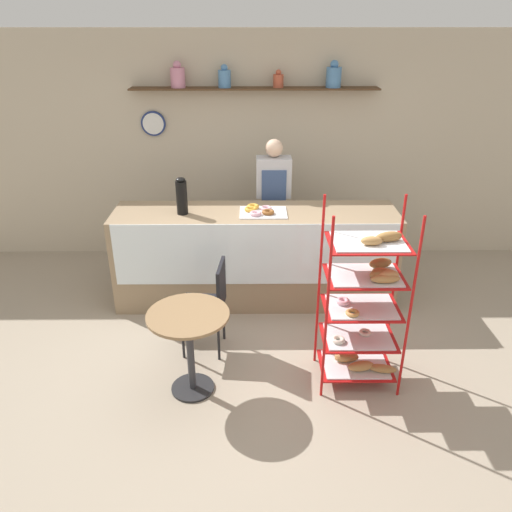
{
  "coord_description": "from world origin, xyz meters",
  "views": [
    {
      "loc": [
        -0.03,
        -3.65,
        2.8
      ],
      "look_at": [
        0.0,
        0.39,
        0.86
      ],
      "focal_mm": 35.0,
      "sensor_mm": 36.0,
      "label": 1
    }
  ],
  "objects_px": {
    "pastry_rack": "(365,305)",
    "person_worker": "(273,205)",
    "cafe_table": "(189,334)",
    "coffee_carafe": "(182,196)",
    "cafe_chair": "(212,298)",
    "donut_tray_counter": "(260,211)"
  },
  "relations": [
    {
      "from": "pastry_rack",
      "to": "person_worker",
      "type": "bearing_deg",
      "value": 108.96
    },
    {
      "from": "cafe_table",
      "to": "coffee_carafe",
      "type": "relative_size",
      "value": 1.95
    },
    {
      "from": "person_worker",
      "to": "cafe_chair",
      "type": "bearing_deg",
      "value": -112.16
    },
    {
      "from": "cafe_chair",
      "to": "donut_tray_counter",
      "type": "distance_m",
      "value": 1.12
    },
    {
      "from": "person_worker",
      "to": "pastry_rack",
      "type": "bearing_deg",
      "value": -71.04
    },
    {
      "from": "donut_tray_counter",
      "to": "person_worker",
      "type": "bearing_deg",
      "value": 75.05
    },
    {
      "from": "cafe_table",
      "to": "donut_tray_counter",
      "type": "height_order",
      "value": "donut_tray_counter"
    },
    {
      "from": "person_worker",
      "to": "cafe_table",
      "type": "relative_size",
      "value": 2.22
    },
    {
      "from": "cafe_chair",
      "to": "pastry_rack",
      "type": "bearing_deg",
      "value": 76.13
    },
    {
      "from": "cafe_table",
      "to": "donut_tray_counter",
      "type": "bearing_deg",
      "value": 68.24
    },
    {
      "from": "coffee_carafe",
      "to": "donut_tray_counter",
      "type": "xyz_separation_m",
      "value": [
        0.78,
        0.02,
        -0.16
      ]
    },
    {
      "from": "pastry_rack",
      "to": "coffee_carafe",
      "type": "height_order",
      "value": "pastry_rack"
    },
    {
      "from": "cafe_table",
      "to": "cafe_chair",
      "type": "xyz_separation_m",
      "value": [
        0.14,
        0.56,
        -0.01
      ]
    },
    {
      "from": "cafe_table",
      "to": "cafe_chair",
      "type": "height_order",
      "value": "cafe_chair"
    },
    {
      "from": "person_worker",
      "to": "coffee_carafe",
      "type": "bearing_deg",
      "value": -147.46
    },
    {
      "from": "cafe_table",
      "to": "coffee_carafe",
      "type": "height_order",
      "value": "coffee_carafe"
    },
    {
      "from": "person_worker",
      "to": "cafe_chair",
      "type": "distance_m",
      "value": 1.63
    },
    {
      "from": "coffee_carafe",
      "to": "donut_tray_counter",
      "type": "height_order",
      "value": "coffee_carafe"
    },
    {
      "from": "coffee_carafe",
      "to": "person_worker",
      "type": "bearing_deg",
      "value": 32.54
    },
    {
      "from": "person_worker",
      "to": "cafe_chair",
      "type": "xyz_separation_m",
      "value": [
        -0.6,
        -1.48,
        -0.35
      ]
    },
    {
      "from": "person_worker",
      "to": "donut_tray_counter",
      "type": "bearing_deg",
      "value": -104.95
    },
    {
      "from": "cafe_chair",
      "to": "donut_tray_counter",
      "type": "relative_size",
      "value": 1.85
    }
  ]
}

